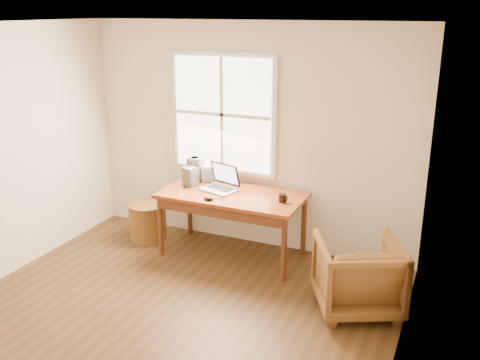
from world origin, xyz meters
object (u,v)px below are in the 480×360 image
object	(u,v)px
desk	(232,195)
laptop	(219,177)
wicker_stool	(148,222)
cd_stack_a	(197,169)
armchair	(358,275)
coffee_mug	(282,198)

from	to	relation	value
desk	laptop	world-z (taller)	laptop
desk	wicker_stool	bearing A→B (deg)	180.00
desk	cd_stack_a	distance (m)	0.66
cd_stack_a	armchair	bearing A→B (deg)	-21.53
desk	laptop	bearing A→B (deg)	169.91
armchair	wicker_stool	size ratio (longest dim) A/B	1.71
armchair	coffee_mug	xyz separation A→B (m)	(-0.95, 0.55, 0.45)
coffee_mug	laptop	bearing A→B (deg)	160.97
armchair	desk	bearing A→B (deg)	-46.45
wicker_stool	coffee_mug	world-z (taller)	coffee_mug
cd_stack_a	coffee_mug	bearing A→B (deg)	-14.06
desk	armchair	distance (m)	1.70
coffee_mug	cd_stack_a	bearing A→B (deg)	151.23
laptop	cd_stack_a	bearing A→B (deg)	166.43
wicker_stool	laptop	bearing A→B (deg)	1.92
laptop	desk	bearing A→B (deg)	6.82
desk	armchair	size ratio (longest dim) A/B	2.09
desk	coffee_mug	bearing A→B (deg)	-2.55
armchair	laptop	distance (m)	1.92
armchair	cd_stack_a	world-z (taller)	cd_stack_a
desk	wicker_stool	world-z (taller)	desk
wicker_stool	laptop	world-z (taller)	laptop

